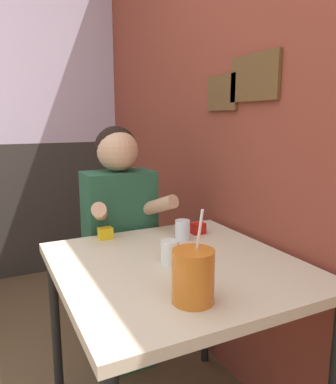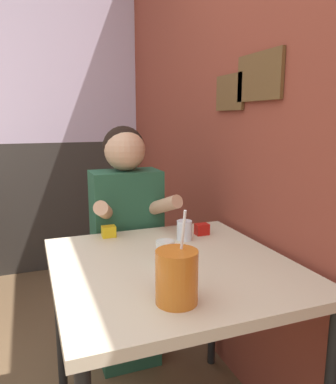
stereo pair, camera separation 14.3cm
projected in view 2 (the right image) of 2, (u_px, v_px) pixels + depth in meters
name	position (u px, v px, depth m)	size (l,w,h in m)	color
brick_wall_right	(199.00, 109.00, 2.18)	(0.08, 4.45, 2.70)	brown
main_table	(172.00, 282.00, 1.39)	(0.85, 0.89, 0.78)	beige
person_seated	(127.00, 245.00, 1.91)	(0.42, 0.40, 1.26)	#235138
cocktail_pitcher	(177.00, 277.00, 1.06)	(0.12, 0.12, 0.28)	#C6661E
glass_near_pitcher	(184.00, 230.00, 1.62)	(0.07, 0.07, 0.09)	silver
glass_center	(165.00, 252.00, 1.36)	(0.07, 0.07, 0.09)	silver
condiment_ketchup	(202.00, 229.00, 1.70)	(0.06, 0.04, 0.05)	#B7140F
condiment_mustard	(109.00, 231.00, 1.66)	(0.06, 0.04, 0.05)	yellow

